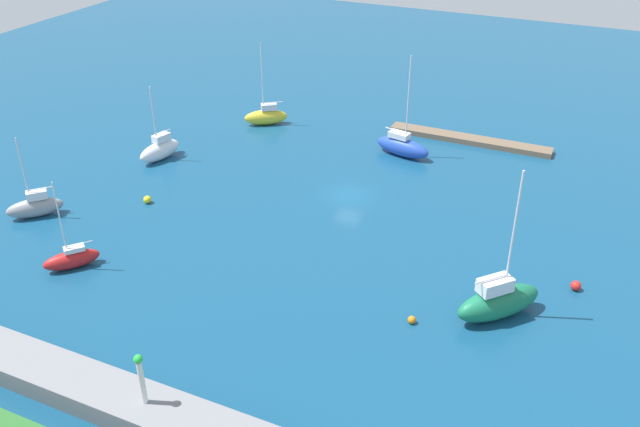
{
  "coord_description": "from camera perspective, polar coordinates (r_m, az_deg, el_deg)",
  "views": [
    {
      "loc": [
        -22.58,
        56.18,
        32.32
      ],
      "look_at": [
        0.0,
        6.98,
        1.5
      ],
      "focal_mm": 38.37,
      "sensor_mm": 36.0,
      "label": 1
    }
  ],
  "objects": [
    {
      "name": "sailboat_gray_inner_mooring",
      "position": [
        69.79,
        -22.67,
        0.55
      ],
      "size": [
        4.64,
        4.85,
        8.08
      ],
      "rotation": [
        0.0,
        0.0,
        0.83
      ],
      "color": "gray",
      "rests_on": "water"
    },
    {
      "name": "sailboat_blue_outer_mooring",
      "position": [
        77.17,
        6.89,
        5.61
      ],
      "size": [
        6.76,
        3.33,
        11.51
      ],
      "rotation": [
        0.0,
        0.0,
        2.93
      ],
      "color": "#2347B2",
      "rests_on": "water"
    },
    {
      "name": "water",
      "position": [
        68.63,
        2.43,
        1.53
      ],
      "size": [
        160.0,
        160.0,
        0.0
      ],
      "primitive_type": "plane",
      "color": "navy",
      "rests_on": "ground"
    },
    {
      "name": "pier_dock",
      "position": [
        82.25,
        12.35,
        6.04
      ],
      "size": [
        18.87,
        2.04,
        0.63
      ],
      "primitive_type": "cube",
      "color": "brown",
      "rests_on": "ground"
    },
    {
      "name": "sailboat_red_by_breakwater",
      "position": [
        60.73,
        -20.0,
        -3.57
      ],
      "size": [
        3.97,
        4.46,
        8.1
      ],
      "rotation": [
        0.0,
        0.0,
        0.89
      ],
      "color": "red",
      "rests_on": "water"
    },
    {
      "name": "sailboat_green_mid_basin",
      "position": [
        53.07,
        14.65,
        -7.06
      ],
      "size": [
        6.41,
        6.84,
        12.16
      ],
      "rotation": [
        0.0,
        0.0,
        3.99
      ],
      "color": "#19724C",
      "rests_on": "water"
    },
    {
      "name": "breakwater",
      "position": [
        45.31,
        -14.28,
        -15.66
      ],
      "size": [
        74.09,
        3.42,
        1.55
      ],
      "primitive_type": "cube",
      "color": "gray",
      "rests_on": "ground"
    },
    {
      "name": "mooring_buoy_red",
      "position": [
        58.37,
        20.56,
        -5.66
      ],
      "size": [
        0.81,
        0.81,
        0.81
      ],
      "primitive_type": "sphere",
      "color": "red",
      "rests_on": "water"
    },
    {
      "name": "mooring_buoy_yellow",
      "position": [
        69.07,
        -14.2,
        1.14
      ],
      "size": [
        0.78,
        0.78,
        0.78
      ],
      "primitive_type": "sphere",
      "color": "yellow",
      "rests_on": "water"
    },
    {
      "name": "mooring_buoy_orange",
      "position": [
        51.86,
        7.66,
        -8.78
      ],
      "size": [
        0.61,
        0.61,
        0.61
      ],
      "primitive_type": "sphere",
      "color": "orange",
      "rests_on": "water"
    },
    {
      "name": "harbor_beacon",
      "position": [
        43.3,
        -14.71,
        -12.94
      ],
      "size": [
        0.56,
        0.56,
        3.73
      ],
      "color": "silver",
      "rests_on": "breakwater"
    },
    {
      "name": "sailboat_white_far_south",
      "position": [
        77.81,
        -13.21,
        5.22
      ],
      "size": [
        2.87,
        5.64,
        8.46
      ],
      "rotation": [
        0.0,
        0.0,
        1.35
      ],
      "color": "white",
      "rests_on": "water"
    },
    {
      "name": "sailboat_yellow_far_north",
      "position": [
        85.38,
        -4.51,
        8.1
      ],
      "size": [
        5.25,
        4.35,
        10.28
      ],
      "rotation": [
        0.0,
        0.0,
        0.61
      ],
      "color": "yellow",
      "rests_on": "water"
    }
  ]
}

